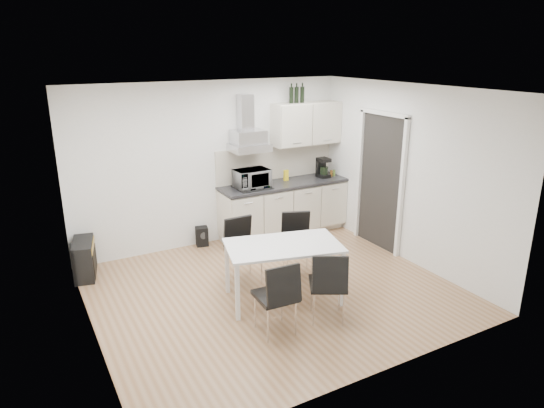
{
  "coord_description": "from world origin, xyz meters",
  "views": [
    {
      "loc": [
        -2.8,
        -5.03,
        3.06
      ],
      "look_at": [
        0.14,
        0.29,
        1.1
      ],
      "focal_mm": 32.0,
      "sensor_mm": 36.0,
      "label": 1
    }
  ],
  "objects_px": {
    "chair_far_right": "(298,245)",
    "chair_near_left": "(275,297)",
    "chair_far_left": "(244,251)",
    "dining_table": "(283,250)",
    "chair_near_right": "(328,285)",
    "kitchenette": "(285,187)",
    "floor_speaker": "(202,236)",
    "guitar_amp": "(84,259)"
  },
  "relations": [
    {
      "from": "chair_near_left",
      "to": "chair_near_right",
      "type": "height_order",
      "value": "same"
    },
    {
      "from": "floor_speaker",
      "to": "kitchenette",
      "type": "bearing_deg",
      "value": 5.87
    },
    {
      "from": "chair_near_right",
      "to": "guitar_amp",
      "type": "xyz_separation_m",
      "value": [
        -2.31,
        2.57,
        -0.18
      ]
    },
    {
      "from": "dining_table",
      "to": "chair_far_left",
      "type": "xyz_separation_m",
      "value": [
        -0.21,
        0.68,
        -0.23
      ]
    },
    {
      "from": "chair_near_left",
      "to": "floor_speaker",
      "type": "bearing_deg",
      "value": 88.99
    },
    {
      "from": "chair_near_left",
      "to": "kitchenette",
      "type": "bearing_deg",
      "value": 60.73
    },
    {
      "from": "chair_far_right",
      "to": "chair_near_right",
      "type": "height_order",
      "value": "same"
    },
    {
      "from": "chair_far_right",
      "to": "chair_near_left",
      "type": "bearing_deg",
      "value": 70.09
    },
    {
      "from": "floor_speaker",
      "to": "chair_far_left",
      "type": "bearing_deg",
      "value": -75.51
    },
    {
      "from": "kitchenette",
      "to": "chair_far_right",
      "type": "distance_m",
      "value": 1.66
    },
    {
      "from": "chair_near_left",
      "to": "floor_speaker",
      "type": "height_order",
      "value": "chair_near_left"
    },
    {
      "from": "floor_speaker",
      "to": "chair_near_right",
      "type": "bearing_deg",
      "value": -67.99
    },
    {
      "from": "chair_near_left",
      "to": "guitar_amp",
      "type": "bearing_deg",
      "value": 126.14
    },
    {
      "from": "chair_far_right",
      "to": "chair_near_right",
      "type": "relative_size",
      "value": 1.0
    },
    {
      "from": "guitar_amp",
      "to": "floor_speaker",
      "type": "distance_m",
      "value": 1.86
    },
    {
      "from": "chair_near_left",
      "to": "chair_far_left",
      "type": "bearing_deg",
      "value": 82.17
    },
    {
      "from": "chair_near_left",
      "to": "dining_table",
      "type": "bearing_deg",
      "value": 56.24
    },
    {
      "from": "chair_far_right",
      "to": "chair_near_right",
      "type": "xyz_separation_m",
      "value": [
        -0.32,
        -1.17,
        0.0
      ]
    },
    {
      "from": "guitar_amp",
      "to": "chair_near_left",
      "type": "bearing_deg",
      "value": -44.55
    },
    {
      "from": "dining_table",
      "to": "chair_near_right",
      "type": "height_order",
      "value": "chair_near_right"
    },
    {
      "from": "dining_table",
      "to": "guitar_amp",
      "type": "relative_size",
      "value": 2.33
    },
    {
      "from": "floor_speaker",
      "to": "guitar_amp",
      "type": "bearing_deg",
      "value": -159.86
    },
    {
      "from": "chair_near_right",
      "to": "floor_speaker",
      "type": "height_order",
      "value": "chair_near_right"
    },
    {
      "from": "chair_far_left",
      "to": "chair_far_right",
      "type": "relative_size",
      "value": 1.0
    },
    {
      "from": "chair_near_left",
      "to": "chair_near_right",
      "type": "xyz_separation_m",
      "value": [
        0.67,
        -0.05,
        0.0
      ]
    },
    {
      "from": "kitchenette",
      "to": "guitar_amp",
      "type": "height_order",
      "value": "kitchenette"
    },
    {
      "from": "chair_far_right",
      "to": "floor_speaker",
      "type": "xyz_separation_m",
      "value": [
        -0.8,
        1.65,
        -0.28
      ]
    },
    {
      "from": "kitchenette",
      "to": "chair_near_right",
      "type": "bearing_deg",
      "value": -110.09
    },
    {
      "from": "guitar_amp",
      "to": "chair_far_left",
      "type": "bearing_deg",
      "value": -20.64
    },
    {
      "from": "kitchenette",
      "to": "chair_near_right",
      "type": "distance_m",
      "value": 2.85
    },
    {
      "from": "chair_far_left",
      "to": "dining_table",
      "type": "bearing_deg",
      "value": 105.9
    },
    {
      "from": "chair_near_left",
      "to": "floor_speaker",
      "type": "xyz_separation_m",
      "value": [
        0.19,
        2.77,
        -0.28
      ]
    },
    {
      "from": "chair_far_right",
      "to": "chair_near_right",
      "type": "bearing_deg",
      "value": 96.32
    },
    {
      "from": "chair_near_left",
      "to": "floor_speaker",
      "type": "relative_size",
      "value": 2.8
    },
    {
      "from": "chair_far_left",
      "to": "chair_near_left",
      "type": "xyz_separation_m",
      "value": [
        -0.25,
        -1.29,
        0.0
      ]
    },
    {
      "from": "chair_far_right",
      "to": "floor_speaker",
      "type": "relative_size",
      "value": 2.8
    },
    {
      "from": "chair_far_right",
      "to": "chair_near_left",
      "type": "distance_m",
      "value": 1.49
    },
    {
      "from": "kitchenette",
      "to": "chair_near_left",
      "type": "xyz_separation_m",
      "value": [
        -1.64,
        -2.6,
        -0.39
      ]
    },
    {
      "from": "dining_table",
      "to": "chair_far_right",
      "type": "relative_size",
      "value": 1.77
    },
    {
      "from": "chair_far_left",
      "to": "chair_near_right",
      "type": "distance_m",
      "value": 1.41
    },
    {
      "from": "chair_near_left",
      "to": "guitar_amp",
      "type": "xyz_separation_m",
      "value": [
        -1.64,
        2.52,
        -0.18
      ]
    },
    {
      "from": "guitar_amp",
      "to": "floor_speaker",
      "type": "relative_size",
      "value": 2.13
    }
  ]
}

